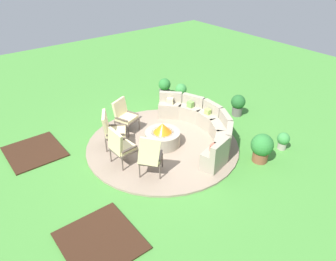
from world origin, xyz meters
TOP-DOWN VIEW (x-y plane):
  - ground_plane at (0.00, 0.00)m, footprint 24.00×24.00m
  - patio_circle at (0.00, 0.00)m, footprint 4.44×4.44m
  - mulch_bed_left at (-2.00, -3.10)m, footprint 1.59×1.46m
  - mulch_bed_right at (2.00, -3.10)m, footprint 1.59×1.46m
  - fire_pit at (0.00, 0.00)m, footprint 1.02×1.02m
  - curved_stone_bench at (0.35, 1.29)m, footprint 3.63×1.97m
  - lounge_chair_front_left at (-1.35, -0.45)m, footprint 0.75×0.75m
  - lounge_chair_front_right at (-0.80, -1.18)m, footprint 0.82×0.86m
  - lounge_chair_back_left at (0.08, -1.42)m, footprint 0.63×0.62m
  - lounge_chair_back_right at (0.93, -1.09)m, footprint 0.77×0.81m
  - potted_plant_0 at (0.05, 3.18)m, footprint 0.49×0.49m
  - potted_plant_1 at (2.23, 1.66)m, footprint 0.61×0.61m
  - potted_plant_2 at (-2.72, 2.16)m, footprint 0.46×0.46m
  - potted_plant_3 at (2.25, 2.64)m, footprint 0.36×0.36m
  - potted_plant_4 at (-2.05, 2.42)m, footprint 0.42×0.42m

SIDE VIEW (x-z plane):
  - ground_plane at x=0.00m, z-range 0.00..0.00m
  - mulch_bed_left at x=-2.00m, z-range 0.00..0.04m
  - mulch_bed_right at x=2.00m, z-range 0.00..0.04m
  - patio_circle at x=0.00m, z-range 0.00..0.06m
  - potted_plant_3 at x=2.25m, z-range 0.03..0.55m
  - fire_pit at x=0.00m, z-range -0.02..0.67m
  - potted_plant_4 at x=-2.05m, z-range 0.04..0.70m
  - potted_plant_2 at x=-2.72m, z-range 0.03..0.74m
  - curved_stone_bench at x=0.35m, z-range -0.02..0.80m
  - potted_plant_0 at x=0.05m, z-range 0.04..0.79m
  - potted_plant_1 at x=2.23m, z-range 0.04..0.87m
  - lounge_chair_front_left at x=-1.35m, z-range 0.09..1.12m
  - lounge_chair_front_right at x=-0.80m, z-range 0.06..1.18m
  - lounge_chair_back_left at x=0.08m, z-range 0.07..1.17m
  - lounge_chair_back_right at x=0.93m, z-range 0.06..1.23m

